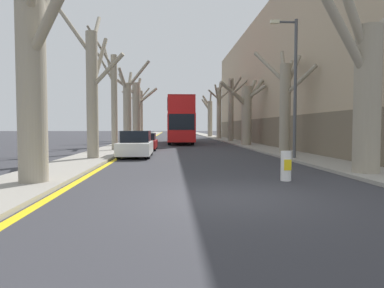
% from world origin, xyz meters
% --- Properties ---
extents(ground_plane, '(300.00, 300.00, 0.00)m').
position_xyz_m(ground_plane, '(0.00, 0.00, 0.00)').
color(ground_plane, '#333338').
extents(sidewalk_left, '(2.47, 120.00, 0.12)m').
position_xyz_m(sidewalk_left, '(-5.74, 50.00, 0.06)').
color(sidewalk_left, gray).
rests_on(sidewalk_left, ground).
extents(sidewalk_right, '(2.47, 120.00, 0.12)m').
position_xyz_m(sidewalk_right, '(5.74, 50.00, 0.06)').
color(sidewalk_right, gray).
rests_on(sidewalk_right, ground).
extents(building_facade_right, '(10.08, 44.52, 12.52)m').
position_xyz_m(building_facade_right, '(11.97, 26.13, 6.25)').
color(building_facade_right, tan).
rests_on(building_facade_right, ground).
extents(kerb_line_stripe, '(0.24, 120.00, 0.01)m').
position_xyz_m(kerb_line_stripe, '(-4.33, 50.00, 0.00)').
color(kerb_line_stripe, yellow).
rests_on(kerb_line_stripe, ground).
extents(street_tree_left_0, '(2.84, 5.73, 8.05)m').
position_xyz_m(street_tree_left_0, '(-5.27, 2.07, 3.43)').
color(street_tree_left_0, gray).
rests_on(street_tree_left_0, ground).
extents(street_tree_left_1, '(3.93, 3.39, 8.24)m').
position_xyz_m(street_tree_left_1, '(-5.44, 9.78, 3.75)').
color(street_tree_left_1, gray).
rests_on(street_tree_left_1, ground).
extents(street_tree_left_2, '(1.57, 3.86, 8.06)m').
position_xyz_m(street_tree_left_2, '(-5.43, 16.04, 3.77)').
color(street_tree_left_2, gray).
rests_on(street_tree_left_2, ground).
extents(street_tree_left_3, '(3.03, 3.35, 7.68)m').
position_xyz_m(street_tree_left_3, '(-5.32, 23.21, 3.45)').
color(street_tree_left_3, gray).
rests_on(street_tree_left_3, ground).
extents(street_tree_left_4, '(4.43, 3.42, 7.37)m').
position_xyz_m(street_tree_left_4, '(-5.32, 31.19, 3.68)').
color(street_tree_left_4, gray).
rests_on(street_tree_left_4, ground).
extents(street_tree_left_5, '(3.80, 3.06, 7.02)m').
position_xyz_m(street_tree_left_5, '(-5.41, 37.12, 3.60)').
color(street_tree_left_5, gray).
rests_on(street_tree_left_5, ground).
extents(street_tree_right_0, '(5.02, 1.33, 7.41)m').
position_xyz_m(street_tree_right_0, '(5.33, 3.35, 3.07)').
color(street_tree_right_0, gray).
rests_on(street_tree_right_0, ground).
extents(street_tree_right_1, '(3.01, 3.97, 6.53)m').
position_xyz_m(street_tree_right_1, '(5.48, 12.33, 3.29)').
color(street_tree_right_1, gray).
rests_on(street_tree_right_1, ground).
extents(street_tree_right_2, '(4.37, 2.06, 6.07)m').
position_xyz_m(street_tree_right_2, '(5.33, 22.37, 3.12)').
color(street_tree_right_2, gray).
rests_on(street_tree_right_2, ground).
extents(street_tree_right_3, '(2.32, 2.45, 7.25)m').
position_xyz_m(street_tree_right_3, '(5.50, 30.88, 3.94)').
color(street_tree_right_3, gray).
rests_on(street_tree_right_3, ground).
extents(street_tree_right_4, '(3.39, 4.76, 8.45)m').
position_xyz_m(street_tree_right_4, '(5.42, 40.43, 4.20)').
color(street_tree_right_4, gray).
rests_on(street_tree_right_4, ground).
extents(street_tree_right_5, '(1.88, 3.77, 7.53)m').
position_xyz_m(street_tree_right_5, '(5.20, 50.47, 3.60)').
color(street_tree_right_5, gray).
rests_on(street_tree_right_5, ground).
extents(double_decker_bus, '(2.56, 11.21, 4.62)m').
position_xyz_m(double_decker_bus, '(-0.48, 27.85, 2.61)').
color(double_decker_bus, red).
rests_on(double_decker_bus, ground).
extents(parked_car_0, '(1.77, 4.14, 1.49)m').
position_xyz_m(parked_car_0, '(-3.43, 11.53, 0.69)').
color(parked_car_0, silver).
rests_on(parked_car_0, ground).
extents(parked_car_1, '(1.86, 4.23, 1.26)m').
position_xyz_m(parked_car_1, '(-3.43, 17.61, 0.60)').
color(parked_car_1, maroon).
rests_on(parked_car_1, ground).
extents(lamp_post, '(1.40, 0.20, 7.12)m').
position_xyz_m(lamp_post, '(4.77, 9.07, 4.01)').
color(lamp_post, '#4C4F54').
rests_on(lamp_post, ground).
extents(traffic_bollard, '(0.33, 0.34, 0.94)m').
position_xyz_m(traffic_bollard, '(2.18, 2.48, 0.47)').
color(traffic_bollard, white).
rests_on(traffic_bollard, ground).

